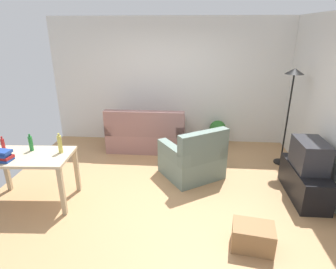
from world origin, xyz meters
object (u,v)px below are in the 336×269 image
bottle_green (31,143)px  couch (147,135)px  desk (29,162)px  tv_stand (304,182)px  potted_plant (217,131)px  armchair (193,159)px  book_stack (2,156)px  storage_box (253,237)px  bottle_squat (60,144)px  torchiere_lamp (292,91)px  bottle_red (3,144)px  tv (310,155)px

bottle_green → couch: bearing=54.2°
desk → tv_stand: bearing=3.1°
potted_plant → armchair: armchair is taller
tv_stand → bottle_green: size_ratio=4.24×
couch → book_stack: 2.86m
couch → tv_stand: size_ratio=1.47×
couch → desk: size_ratio=1.30×
storage_box → bottle_green: size_ratio=1.85×
bottle_squat → book_stack: bearing=-154.1°
tv_stand → desk: 4.12m
torchiere_lamp → bottle_squat: 3.97m
desk → armchair: bearing=18.6°
torchiere_lamp → bottle_green: 4.38m
potted_plant → bottle_red: bearing=-146.4°
bottle_red → bottle_squat: 0.90m
couch → tv: size_ratio=2.69×
armchair → book_stack: 2.89m
couch → armchair: same height
tv → desk: size_ratio=0.48×
tv → potted_plant: size_ratio=1.05×
storage_box → bottle_red: 3.71m
torchiere_lamp → desk: 4.45m
desk → torchiere_lamp: bearing=18.1°
bottle_squat → torchiere_lamp: bearing=22.3°
bottle_squat → bottle_red: bearing=177.1°
bottle_red → tv_stand: bearing=3.8°
tv_stand → bottle_squat: bottle_squat is taller
couch → bottle_red: bearing=46.4°
tv → bottle_green: (-4.10, -0.31, 0.17)m
desk → bottle_red: (-0.46, 0.18, 0.20)m
potted_plant → storage_box: potted_plant is taller
torchiere_lamp → storage_box: torchiere_lamp is taller
storage_box → bottle_red: bottle_red is taller
bottle_red → couch: bearing=46.4°
storage_box → bottle_squat: (-2.63, 0.84, 0.74)m
armchair → bottle_squat: size_ratio=4.08×
tv → armchair: bearing=74.0°
torchiere_lamp → armchair: size_ratio=1.49×
tv_stand → bottle_red: bottle_red is taller
book_stack → bottle_green: bearing=60.1°
couch → tv: (2.70, -1.63, 0.39)m
armchair → bottle_squat: bottle_squat is taller
torchiere_lamp → storage_box: bearing=-113.3°
couch → tv_stand: bearing=148.8°
bottle_green → potted_plant: bearing=37.6°
bottle_red → bottle_green: bearing=-1.2°
tv → potted_plant: tv is taller
potted_plant → bottle_squat: bearing=-137.2°
torchiere_lamp → bottle_red: size_ratio=8.89×
torchiere_lamp → storage_box: 2.84m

